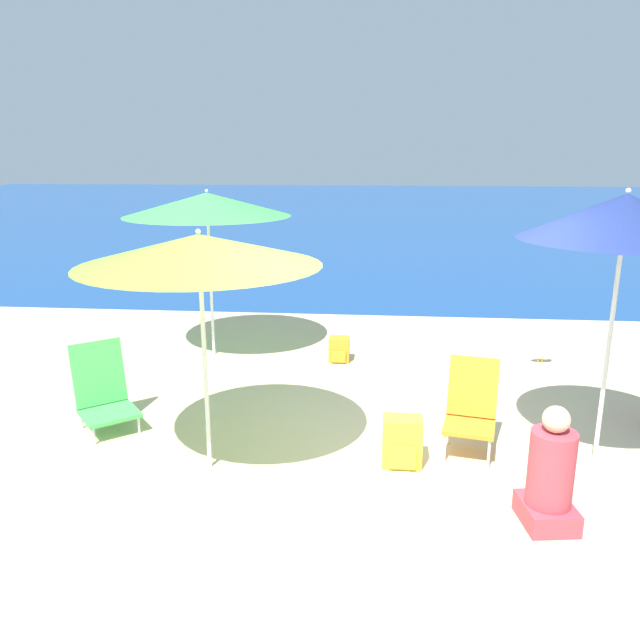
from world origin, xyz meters
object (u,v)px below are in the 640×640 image
Objects in this scene: beach_umbrella_green at (207,205)px; water_bottle at (476,408)px; seagull at (542,352)px; person_seated_near at (550,477)px; beach_umbrella_lime at (199,250)px; backpack_orange at (339,350)px; beach_umbrella_navy at (625,217)px; backpack_yellow at (402,442)px; beach_chair_orange at (471,406)px; beach_chair_green at (103,391)px.

water_bottle is at bearing -28.50° from beach_umbrella_green.
water_bottle is 2.02m from seagull.
seagull is (0.84, 3.58, -0.23)m from person_seated_near.
beach_umbrella_lime is 3.41m from backpack_orange.
beach_umbrella_green is 4.75m from beach_umbrella_navy.
backpack_yellow is (-1.61, -0.14, -1.86)m from beach_umbrella_navy.
seagull reaches higher than water_bottle.
beach_umbrella_navy is 7.55× the size of backpack_orange.
beach_umbrella_lime is 2.66m from beach_chair_orange.
beach_umbrella_navy is 5.42× the size of backpack_yellow.
person_seated_near is 1.89m from water_bottle.
beach_umbrella_lime is at bearing 158.93° from person_seated_near.
person_seated_near is 3.68m from seagull.
person_seated_near is (-0.62, -0.91, -1.71)m from beach_umbrella_navy.
beach_chair_green is 2.67× the size of backpack_orange.
water_bottle is at bearing 28.07° from beach_umbrella_lime.
beach_umbrella_green is (-0.74, 2.95, 0.10)m from beach_umbrella_lime.
backpack_orange is 1.13× the size of seagull.
beach_chair_green is 3.41m from beach_chair_orange.
beach_umbrella_navy is at bearing 0.82° from beach_chair_orange.
seagull is (3.43, 2.99, -1.69)m from beach_umbrella_lime.
water_bottle is at bearing 54.55° from backpack_yellow.
beach_umbrella_green reaches higher than beach_chair_green.
beach_chair_orange is 4.06× the size of water_bottle.
beach_umbrella_green is 3.99m from water_bottle.
beach_chair_green is at bearing 153.02° from person_seated_near.
beach_chair_orange is 0.91× the size of person_seated_near.
beach_umbrella_green reaches higher than backpack_yellow.
backpack_yellow is at bearing -123.04° from seagull.
seagull is at bearing 75.52° from beach_chair_orange.
beach_chair_green reaches higher than backpack_yellow.
beach_chair_green is 3.01m from backpack_orange.
beach_chair_green is (-0.47, -2.26, -1.57)m from beach_umbrella_green.
beach_chair_orange is at bearing -60.80° from backpack_orange.
beach_umbrella_green is 0.92× the size of beach_umbrella_navy.
beach_chair_orange is at bearing 168.93° from beach_umbrella_navy.
person_seated_near is 2.11× the size of backpack_yellow.
backpack_yellow is (2.81, -0.52, -0.15)m from beach_chair_green.
seagull is at bearing 58.55° from water_bottle.
beach_umbrella_navy is 2.81× the size of beach_chair_orange.
water_bottle is (0.17, 0.75, -0.34)m from beach_chair_orange.
beach_umbrella_navy reaches higher than person_seated_near.
person_seated_near is at bearing -37.82° from backpack_yellow.
beach_chair_orange reaches higher than beach_chair_green.
beach_chair_orange is (3.41, -0.18, 0.06)m from beach_chair_green.
beach_umbrella_green is 5.00× the size of backpack_yellow.
seagull is at bearing 0.45° from beach_umbrella_green.
beach_umbrella_green reaches higher than beach_umbrella_lime.
backpack_yellow is (-0.60, -0.34, -0.21)m from beach_chair_orange.
beach_chair_orange is 2.66m from backpack_orange.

